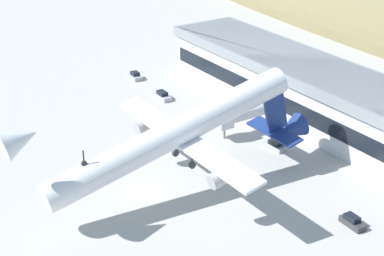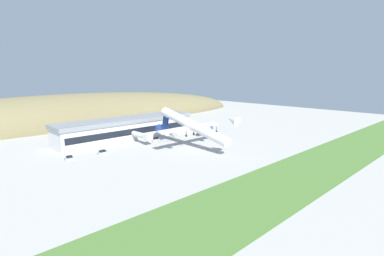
% 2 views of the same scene
% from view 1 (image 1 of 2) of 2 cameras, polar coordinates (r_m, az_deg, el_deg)
% --- Properties ---
extents(ground_plane, '(388.32, 388.32, 0.00)m').
position_cam_1_polar(ground_plane, '(100.81, -4.37, -5.61)').
color(ground_plane, '#ADAAA3').
extents(terminal_building, '(75.11, 15.90, 10.86)m').
position_cam_1_polar(terminal_building, '(125.56, 10.50, 3.46)').
color(terminal_building, silver).
rests_on(terminal_building, ground_plane).
extents(jetway_0, '(3.38, 13.86, 5.43)m').
position_cam_1_polar(jetway_0, '(118.12, 4.57, 1.28)').
color(jetway_0, silver).
rests_on(jetway_0, ground_plane).
extents(cargo_airplane, '(35.29, 51.47, 15.51)m').
position_cam_1_polar(cargo_airplane, '(95.31, -1.25, -0.61)').
color(cargo_airplane, silver).
extents(service_car_0, '(4.44, 2.30, 1.69)m').
position_cam_1_polar(service_car_0, '(114.16, 7.38, -1.54)').
color(service_car_0, '#999EA3').
rests_on(service_car_0, ground_plane).
extents(service_car_1, '(4.59, 1.93, 1.64)m').
position_cam_1_polar(service_car_1, '(134.92, -2.63, 2.87)').
color(service_car_1, '#999EA3').
rests_on(service_car_1, ground_plane).
extents(service_car_2, '(4.09, 1.83, 1.62)m').
position_cam_1_polar(service_car_2, '(94.65, 14.06, -8.08)').
color(service_car_2, '#333338').
rests_on(service_car_2, ground_plane).
extents(service_car_3, '(3.90, 2.14, 1.68)m').
position_cam_1_polar(service_car_3, '(146.56, -5.06, 4.61)').
color(service_car_3, '#999EA3').
rests_on(service_car_3, ground_plane).
extents(traffic_cone_0, '(0.52, 0.52, 0.58)m').
position_cam_1_polar(traffic_cone_0, '(114.27, 1.68, -1.53)').
color(traffic_cone_0, orange).
rests_on(traffic_cone_0, ground_plane).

